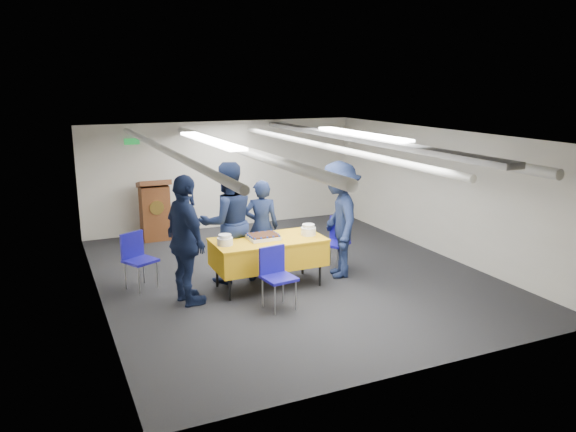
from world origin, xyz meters
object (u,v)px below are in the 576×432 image
(serving_table, at_px, (268,252))
(sailor_c, at_px, (186,241))
(sheet_cake, at_px, (263,237))
(chair_right, at_px, (337,238))
(sailor_b, at_px, (228,222))
(sailor_d, at_px, (339,220))
(chair_near, at_px, (276,271))
(sailor_a, at_px, (261,227))
(chair_left, at_px, (137,255))
(podium, at_px, (155,210))

(serving_table, bearing_deg, sailor_c, -173.23)
(serving_table, relative_size, sheet_cake, 3.66)
(chair_right, relative_size, sailor_b, 0.45)
(serving_table, bearing_deg, sailor_d, 0.45)
(sheet_cake, xyz_separation_m, chair_near, (-0.13, -0.81, -0.28))
(sheet_cake, height_order, chair_near, chair_near)
(chair_near, relative_size, sailor_a, 0.56)
(chair_left, bearing_deg, sailor_c, -59.78)
(podium, distance_m, sailor_b, 2.98)
(sailor_b, height_order, sailor_d, sailor_b)
(sailor_c, bearing_deg, podium, -13.47)
(sheet_cake, relative_size, podium, 0.37)
(serving_table, height_order, podium, podium)
(chair_near, xyz_separation_m, sailor_b, (-0.27, 1.32, 0.43))
(serving_table, relative_size, chair_right, 1.97)
(serving_table, relative_size, chair_left, 1.97)
(serving_table, height_order, sailor_c, sailor_c)
(chair_left, xyz_separation_m, sailor_b, (1.39, -0.26, 0.43))
(serving_table, distance_m, sheet_cake, 0.26)
(chair_near, height_order, chair_left, same)
(podium, bearing_deg, sailor_d, -56.12)
(chair_left, bearing_deg, sailor_a, -2.83)
(chair_near, xyz_separation_m, sailor_a, (0.37, 1.48, 0.25))
(chair_left, bearing_deg, chair_right, -7.23)
(serving_table, bearing_deg, podium, 107.22)
(serving_table, height_order, chair_left, chair_left)
(sheet_cake, height_order, podium, podium)
(sheet_cake, relative_size, sailor_a, 0.30)
(sheet_cake, bearing_deg, podium, 106.16)
(podium, xyz_separation_m, sailor_c, (-0.25, -3.58, 0.32))
(sailor_a, bearing_deg, sailor_c, 49.48)
(sheet_cake, relative_size, sailor_d, 0.25)
(sailor_b, distance_m, sailor_d, 1.79)
(chair_right, bearing_deg, podium, 128.96)
(podium, height_order, chair_near, podium)
(chair_left, xyz_separation_m, sailor_c, (0.55, -0.94, 0.41))
(sailor_c, bearing_deg, serving_table, -92.69)
(chair_near, xyz_separation_m, sailor_d, (1.44, 0.80, 0.41))
(chair_right, height_order, sailor_b, sailor_b)
(chair_near, xyz_separation_m, chair_right, (1.62, 1.16, 0.00))
(sailor_c, height_order, sailor_d, sailor_d)
(sailor_b, height_order, sailor_c, sailor_b)
(podium, relative_size, sailor_c, 0.67)
(sailor_a, bearing_deg, serving_table, 96.69)
(sailor_d, bearing_deg, sailor_c, -68.73)
(sheet_cake, relative_size, chair_left, 0.54)
(chair_right, distance_m, sailor_a, 1.31)
(serving_table, relative_size, sailor_a, 1.10)
(serving_table, relative_size, podium, 1.37)
(sailor_c, bearing_deg, sailor_b, -60.31)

